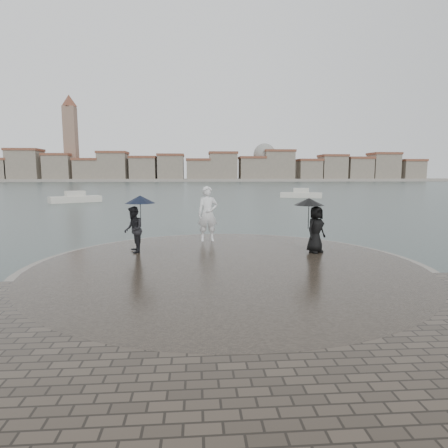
{
  "coord_description": "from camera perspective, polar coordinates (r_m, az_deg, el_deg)",
  "views": [
    {
      "loc": [
        -0.94,
        -7.9,
        3.14
      ],
      "look_at": [
        0.0,
        4.8,
        1.45
      ],
      "focal_mm": 30.0,
      "sensor_mm": 36.0,
      "label": 1
    }
  ],
  "objects": [
    {
      "name": "visitor_right",
      "position": [
        13.7,
        13.52,
        0.43
      ],
      "size": [
        1.28,
        1.09,
        1.95
      ],
      "color": "black",
      "rests_on": "quay_tip"
    },
    {
      "name": "far_skyline",
      "position": [
        168.71,
        -6.11,
        8.37
      ],
      "size": [
        260.0,
        20.0,
        37.0
      ],
      "color": "gray",
      "rests_on": "ground"
    },
    {
      "name": "visitor_left",
      "position": [
        13.68,
        -13.35,
        0.45
      ],
      "size": [
        1.2,
        1.11,
        2.04
      ],
      "color": "black",
      "rests_on": "quay_tip"
    },
    {
      "name": "ground",
      "position": [
        8.55,
        2.44,
        -13.99
      ],
      "size": [
        400.0,
        400.0,
        0.0
      ],
      "primitive_type": "plane",
      "color": "#2B3835",
      "rests_on": "ground"
    },
    {
      "name": "kerb_ring",
      "position": [
        11.82,
        0.47,
        -7.04
      ],
      "size": [
        12.5,
        12.5,
        0.32
      ],
      "primitive_type": "cylinder",
      "color": "gray",
      "rests_on": "ground"
    },
    {
      "name": "quay_tip",
      "position": [
        11.82,
        0.47,
        -6.95
      ],
      "size": [
        11.9,
        11.9,
        0.36
      ],
      "primitive_type": "cylinder",
      "color": "#2D261E",
      "rests_on": "ground"
    },
    {
      "name": "statue",
      "position": [
        15.61,
        -2.49,
        1.56
      ],
      "size": [
        0.86,
        0.59,
        2.3
      ],
      "primitive_type": "imported",
      "rotation": [
        0.0,
        0.0,
        0.05
      ],
      "color": "white",
      "rests_on": "quay_tip"
    },
    {
      "name": "boats",
      "position": [
        46.6,
        -3.89,
        4.16
      ],
      "size": [
        33.39,
        10.37,
        1.5
      ],
      "color": "beige",
      "rests_on": "ground"
    }
  ]
}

